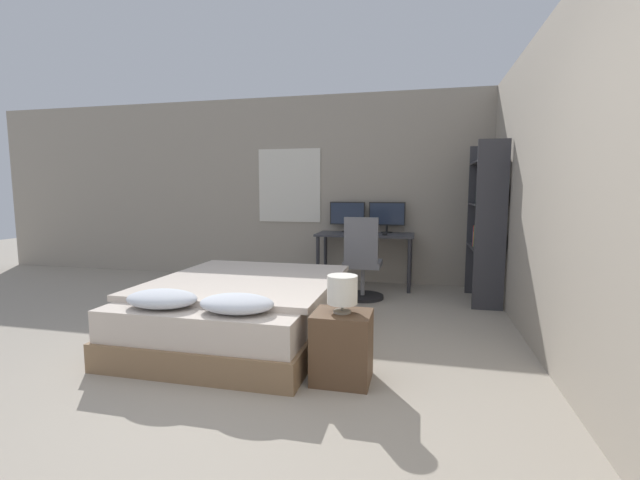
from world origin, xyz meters
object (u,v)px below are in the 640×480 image
Objects in this scene: bookshelf at (487,219)px; monitor_left at (347,215)px; office_chair at (362,267)px; nightstand at (342,347)px; keyboard at (363,234)px; computer_mouse at (385,234)px; bedside_lamp at (342,290)px; monitor_right at (387,215)px; desk at (365,241)px; bed at (242,308)px.

monitor_left is at bearing 157.74° from bookshelf.
office_chair is (0.34, -0.88, -0.59)m from monitor_left.
keyboard is (-0.22, 2.80, 0.51)m from nightstand.
bookshelf reaches higher than computer_mouse.
monitor_left is 7.18× the size of computer_mouse.
bedside_lamp is 2.81m from keyboard.
monitor_right is at bearing 149.09° from bookshelf.
desk is (-0.22, 2.98, -0.01)m from bedside_lamp.
monitor_left and monitor_right have the same top height.
keyboard reaches higher than nightstand.
bookshelf is at bearing -22.26° from monitor_left.
bed is 2.05× the size of office_chair.
computer_mouse reaches higher than keyboard.
bookshelf is (1.27, 2.44, 0.75)m from nightstand.
office_chair reaches higher than bedside_lamp.
desk is 0.74m from office_chair.
bookshelf is at bearing 62.56° from nightstand.
nightstand is 0.48× the size of office_chair.
bedside_lamp is 0.26× the size of office_chair.
office_chair is at bearing 94.10° from nightstand.
monitor_right reaches higher than desk.
nightstand is at bearing -85.48° from keyboard.
monitor_left is (0.56, 2.45, 0.73)m from bed.
nightstand is at bearing -85.76° from desk.
monitor_left is at bearing 98.99° from nightstand.
bedside_lamp is at bearing -91.07° from monitor_right.
monitor_right reaches higher than keyboard.
bookshelf is (1.49, -0.35, 0.25)m from keyboard.
bedside_lamp is at bearing -33.95° from bed.
bedside_lamp is 2.80m from computer_mouse.
bedside_lamp is 0.20× the size of desk.
bed is at bearing -119.71° from office_chair.
keyboard reaches higher than bed.
office_chair is (-0.22, -0.88, -0.59)m from monitor_right.
bookshelf is at bearing -19.81° from desk.
desk is 1.30× the size of office_chair.
bed reaches higher than nightstand.
office_chair is 1.56m from bookshelf.
keyboard is (0.00, -0.18, 0.11)m from desk.
monitor_right is at bearing 88.93° from nightstand.
bed is 29.90× the size of computer_mouse.
nightstand is 1.28× the size of keyboard.
bedside_lamp is at bearing -85.76° from desk.
monitor_left reaches higher than bed.
bed is 1.82m from office_chair.
bookshelf is at bearing -30.91° from monitor_right.
nightstand is 0.37× the size of desk.
bed is at bearing 146.05° from bedside_lamp.
computer_mouse is 0.07× the size of office_chair.
desk is 18.88× the size of computer_mouse.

